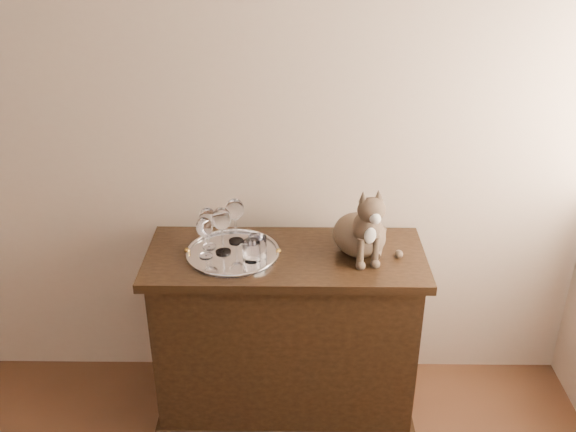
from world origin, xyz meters
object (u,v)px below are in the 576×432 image
Objects in this scene: sideboard at (286,334)px; tumbler_a at (251,251)px; tray at (233,254)px; wine_glass_a at (208,228)px; wine_glass_c at (205,237)px; wine_glass_d at (222,230)px; tumbler_c at (258,246)px; cat at (360,217)px; wine_glass_b at (235,220)px.

tumbler_a is at bearing -157.08° from sideboard.
tray is 2.12× the size of wine_glass_a.
wine_glass_c is at bearing -174.63° from sideboard.
wine_glass_a is 0.08m from wine_glass_c.
wine_glass_c is 0.86× the size of wine_glass_d.
tray is 0.12m from tumbler_c.
tray is at bearing 170.69° from cat.
tray is at bearing 14.04° from wine_glass_c.
wine_glass_b is at bearing 86.98° from tray.
tumbler_c is (0.21, -0.07, -0.05)m from wine_glass_a.
tumbler_a is (0.08, -0.06, 0.05)m from tray.
wine_glass_a reaches higher than wine_glass_c.
wine_glass_a is 0.91× the size of wine_glass_b.
tumbler_c is at bearing 59.39° from tumbler_a.
wine_glass_b reaches higher than tumbler_a.
tumbler_c is at bearing -8.04° from wine_glass_d.
tumbler_c is at bearing -49.32° from wine_glass_b.
wine_glass_c reaches higher than tray.
tumbler_c is (0.15, -0.02, -0.06)m from wine_glass_d.
tray is at bearing -5.67° from wine_glass_d.
wine_glass_d reaches higher than wine_glass_b.
wine_glass_c is 0.20m from tumbler_a.
tumbler_c is at bearing 173.62° from cat.
wine_glass_c is at bearing -93.03° from wine_glass_a.
wine_glass_a is at bearing 171.96° from sideboard.
tray is 4.69× the size of tumbler_a.
tumbler_a is (0.08, -0.16, -0.06)m from wine_glass_b.
cat reaches higher than wine_glass_b.
sideboard is 5.79× the size of wine_glass_b.
wine_glass_a is (-0.33, 0.05, 0.53)m from sideboard.
tumbler_c is at bearing -8.96° from tray.
tray is (-0.22, -0.00, 0.43)m from sideboard.
wine_glass_c is 2.07× the size of tumbler_c.
wine_glass_d is 0.62× the size of cat.
wine_glass_d reaches higher than tray.
wine_glass_d is at bearing 170.08° from cat.
cat reaches higher than wine_glass_d.
sideboard is at bearing 5.37° from wine_glass_c.
wine_glass_c is (-0.12, -0.13, -0.01)m from wine_glass_b.
wine_glass_a is 0.89× the size of wine_glass_d.
wine_glass_d is (-0.04, 0.00, 0.11)m from tray.
tumbler_a is (0.13, -0.06, -0.06)m from wine_glass_d.
tumbler_c is (0.22, 0.01, -0.05)m from wine_glass_c.
wine_glass_b is at bearing 159.88° from cat.
sideboard is at bearing 0.94° from tray.
wine_glass_c is at bearing -177.11° from tumbler_c.
tumbler_a is at bearing 178.15° from cat.
tumbler_c reaches higher than tumbler_a.
wine_glass_a reaches higher than tumbler_a.
wine_glass_c is at bearing -132.12° from wine_glass_b.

